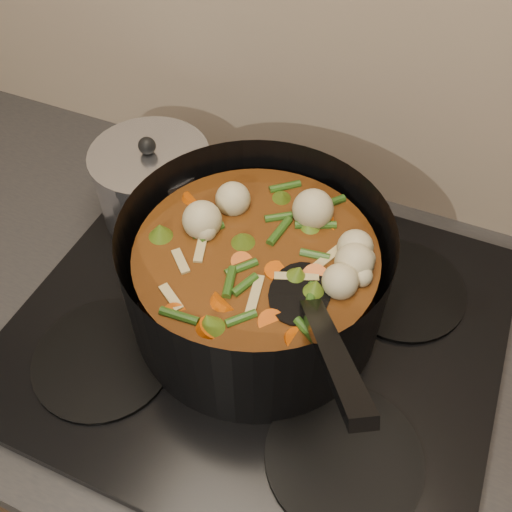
% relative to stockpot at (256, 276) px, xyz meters
% --- Properties ---
extents(counter, '(2.64, 0.64, 0.91)m').
position_rel_stockpot_xyz_m(counter, '(0.01, -0.02, -0.55)').
color(counter, brown).
rests_on(counter, ground).
extents(stovetop, '(0.62, 0.54, 0.03)m').
position_rel_stockpot_xyz_m(stovetop, '(0.01, -0.02, -0.08)').
color(stovetop, black).
rests_on(stovetop, counter).
extents(stockpot, '(0.41, 0.43, 0.24)m').
position_rel_stockpot_xyz_m(stockpot, '(0.00, 0.00, 0.00)').
color(stockpot, black).
rests_on(stockpot, stovetop).
extents(saucepan, '(0.17, 0.17, 0.14)m').
position_rel_stockpot_xyz_m(saucepan, '(-0.22, 0.11, -0.02)').
color(saucepan, silver).
rests_on(saucepan, stovetop).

